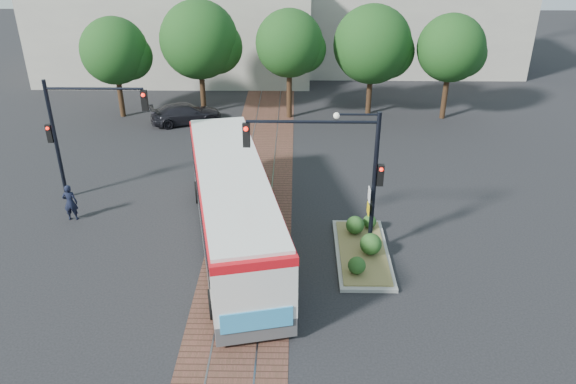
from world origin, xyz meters
name	(u,v)px	position (x,y,z in m)	size (l,w,h in m)	color
ground	(250,241)	(0.00, 0.00, 0.00)	(120.00, 120.00, 0.00)	black
trackbed	(256,198)	(0.00, 4.00, 0.01)	(3.60, 40.00, 0.02)	brown
tree_row	(285,45)	(1.21, 16.42, 4.85)	(26.40, 5.60, 7.67)	#382314
warehouses	(268,25)	(-0.53, 28.75, 3.81)	(40.00, 13.00, 8.00)	#ADA899
city_bus	(233,203)	(-0.64, -0.15, 1.95)	(5.50, 13.31, 3.49)	#434346
traffic_island	(363,247)	(4.82, -0.90, 0.33)	(2.20, 5.20, 1.13)	gray
signal_pole_main	(344,162)	(3.86, -0.81, 4.16)	(5.49, 0.46, 6.00)	black
signal_pole_left	(76,124)	(-8.37, 4.00, 3.86)	(4.99, 0.34, 6.00)	black
officer	(70,202)	(-8.38, 1.77, 0.89)	(0.65, 0.43, 1.78)	black
parked_car	(186,113)	(-5.37, 14.69, 0.67)	(1.89, 4.65, 1.35)	black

